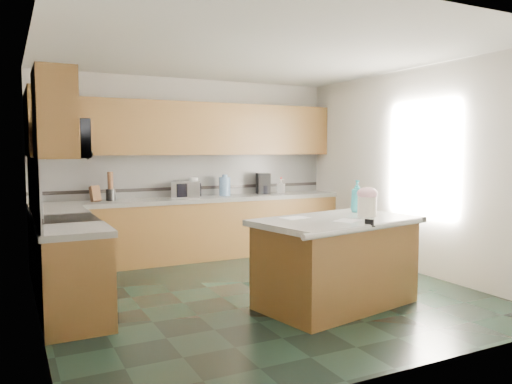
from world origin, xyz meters
TOP-DOWN VIEW (x-y plane):
  - floor at (0.00, 0.00)m, footprint 4.60×4.60m
  - ceiling at (0.00, 0.00)m, footprint 4.60×4.60m
  - wall_back at (0.00, 2.32)m, footprint 4.60×0.04m
  - wall_front at (0.00, -2.32)m, footprint 4.60×0.04m
  - wall_left at (-2.32, 0.00)m, footprint 0.04×4.60m
  - wall_right at (2.32, 0.00)m, footprint 0.04×4.60m
  - back_base_cab at (0.00, 2.00)m, footprint 4.60×0.60m
  - back_countertop at (0.00, 2.00)m, footprint 4.60×0.64m
  - back_upper_cab at (0.00, 2.13)m, footprint 4.60×0.33m
  - back_backsplash at (0.00, 2.29)m, footprint 4.60×0.02m
  - back_accent_band at (0.00, 2.28)m, footprint 4.60×0.01m
  - left_base_cab_rear at (-2.00, 1.29)m, footprint 0.60×0.82m
  - left_counter_rear at (-2.00, 1.29)m, footprint 0.64×0.82m
  - left_base_cab_front at (-2.00, -0.24)m, footprint 0.60×0.72m
  - left_counter_front at (-2.00, -0.24)m, footprint 0.64×0.72m
  - left_backsplash at (-2.29, 0.55)m, footprint 0.02×2.30m
  - left_accent_band at (-2.28, 0.55)m, footprint 0.01×2.30m
  - left_upper_cab_rear at (-2.13, 1.42)m, footprint 0.33×1.09m
  - left_upper_cab_front at (-2.13, -0.24)m, footprint 0.33×0.72m
  - range_body at (-2.00, 0.50)m, footprint 0.60×0.76m
  - range_oven_door at (-1.71, 0.50)m, footprint 0.02×0.68m
  - range_cooktop at (-2.00, 0.50)m, footprint 0.62×0.78m
  - range_handle at (-1.68, 0.50)m, footprint 0.02×0.66m
  - range_backguard at (-2.26, 0.50)m, footprint 0.06×0.76m
  - microwave at (-2.00, 0.50)m, footprint 0.50×0.73m
  - island_base at (0.51, -0.79)m, footprint 1.73×1.20m
  - island_top at (0.51, -0.79)m, footprint 1.85×1.31m
  - island_bullnose at (0.51, -1.30)m, footprint 1.66×0.39m
  - treat_jar at (0.89, -0.81)m, footprint 0.26×0.26m
  - treat_jar_lid at (0.89, -0.81)m, footprint 0.22×0.22m
  - treat_jar_knob at (0.89, -0.81)m, footprint 0.07×0.02m
  - treat_jar_knob_end_l at (0.85, -0.81)m, footprint 0.04×0.04m
  - treat_jar_knob_end_r at (0.93, -0.81)m, footprint 0.04×0.04m
  - soap_bottle_island at (1.02, -0.47)m, footprint 0.18×0.18m
  - paper_sheet_a at (0.50, -0.99)m, footprint 0.35×0.32m
  - paper_sheet_b at (0.14, -0.58)m, footprint 0.31×0.25m
  - clamp_body at (0.54, -1.28)m, footprint 0.06×0.09m
  - clamp_handle at (0.54, -1.33)m, footprint 0.01×0.06m
  - knife_block at (-1.46, 2.05)m, footprint 0.15×0.18m
  - utensil_crock at (-1.24, 2.08)m, footprint 0.13×0.13m
  - utensil_bundle at (-1.24, 2.08)m, footprint 0.08×0.08m
  - toaster_oven at (-0.16, 2.05)m, footprint 0.49×0.42m
  - toaster_oven_door at (-0.16, 1.92)m, footprint 0.37×0.01m
  - paper_towel at (-0.02, 2.10)m, footprint 0.13×0.13m
  - paper_towel_base at (-0.02, 2.10)m, footprint 0.19×0.19m
  - water_jug at (0.47, 2.06)m, footprint 0.17×0.17m
  - water_jug_neck at (0.47, 2.06)m, footprint 0.08×0.08m
  - coffee_maker at (1.15, 2.08)m, footprint 0.24×0.26m
  - coffee_carafe at (1.15, 2.03)m, footprint 0.14×0.14m
  - soap_bottle_back at (1.46, 2.05)m, footprint 0.15×0.15m
  - soap_back_cap at (1.46, 2.05)m, footprint 0.02×0.02m
  - window_light_proxy at (2.29, -0.20)m, footprint 0.02×1.40m

SIDE VIEW (x-z plane):
  - floor at x=0.00m, z-range 0.00..0.00m
  - range_oven_door at x=-1.71m, z-range 0.12..0.68m
  - back_base_cab at x=0.00m, z-range 0.00..0.86m
  - left_base_cab_rear at x=-2.00m, z-range 0.00..0.86m
  - left_base_cab_front at x=-2.00m, z-range 0.00..0.86m
  - island_base at x=0.51m, z-range 0.00..0.86m
  - range_body at x=-2.00m, z-range 0.00..0.88m
  - range_handle at x=-1.68m, z-range 0.77..0.79m
  - back_countertop at x=0.00m, z-range 0.86..0.92m
  - left_counter_rear at x=-2.00m, z-range 0.86..0.92m
  - left_counter_front at x=-2.00m, z-range 0.86..0.92m
  - island_top at x=0.51m, z-range 0.86..0.92m
  - island_bullnose at x=0.51m, z-range 0.86..0.92m
  - range_cooktop at x=-2.00m, z-range 0.88..0.92m
  - clamp_handle at x=0.54m, z-range 0.90..0.92m
  - paper_sheet_a at x=0.50m, z-range 0.92..0.92m
  - paper_sheet_b at x=0.14m, z-range 0.92..0.92m
  - paper_towel_base at x=-0.02m, z-range 0.92..0.93m
  - clamp_body at x=0.54m, z-range 0.89..0.97m
  - coffee_carafe at x=1.15m, z-range 0.92..1.06m
  - utensil_crock at x=-1.24m, z-range 0.92..1.08m
  - range_backguard at x=-2.26m, z-range 0.93..1.11m
  - treat_jar at x=0.89m, z-range 0.92..1.13m
  - knife_block at x=-1.46m, z-range 0.91..1.14m
  - soap_bottle_back at x=1.46m, z-range 0.92..1.15m
  - toaster_oven at x=-0.16m, z-range 0.92..1.16m
  - toaster_oven_door at x=-0.16m, z-range 0.94..1.14m
  - back_accent_band at x=0.00m, z-range 1.02..1.06m
  - left_accent_band at x=-2.28m, z-range 1.02..1.06m
  - water_jug at x=0.47m, z-range 0.92..1.21m
  - paper_towel at x=-0.02m, z-range 0.92..1.21m
  - coffee_maker at x=1.15m, z-range 0.92..1.25m
  - soap_bottle_island at x=1.02m, z-range 0.92..1.28m
  - treat_jar_lid at x=0.89m, z-range 1.10..1.23m
  - soap_back_cap at x=1.46m, z-range 1.15..1.18m
  - utensil_bundle at x=-1.24m, z-range 1.08..1.32m
  - treat_jar_knob at x=0.89m, z-range 1.20..1.22m
  - treat_jar_knob_end_l at x=0.85m, z-range 1.19..1.23m
  - treat_jar_knob_end_r at x=0.93m, z-range 1.19..1.23m
  - water_jug_neck at x=0.47m, z-range 1.21..1.25m
  - back_backsplash at x=0.00m, z-range 0.92..1.55m
  - left_backsplash at x=-2.29m, z-range 0.92..1.55m
  - wall_back at x=0.00m, z-range 0.00..2.70m
  - wall_front at x=0.00m, z-range 0.00..2.70m
  - wall_left at x=-2.32m, z-range 0.00..2.70m
  - wall_right at x=2.32m, z-range 0.00..2.70m
  - window_light_proxy at x=2.29m, z-range 0.95..2.05m
  - microwave at x=-2.00m, z-range 1.53..1.94m
  - back_upper_cab at x=0.00m, z-range 1.55..2.33m
  - left_upper_cab_rear at x=-2.13m, z-range 1.55..2.33m
  - left_upper_cab_front at x=-2.13m, z-range 1.55..2.33m
  - ceiling at x=0.00m, z-range 2.70..2.70m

